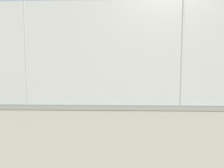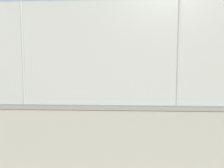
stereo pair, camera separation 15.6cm
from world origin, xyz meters
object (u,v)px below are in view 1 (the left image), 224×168
(player_foreground_swinging, at_px, (147,89))
(sports_ball, at_px, (176,85))
(player_at_service_line, at_px, (96,84))
(player_near_wall_returning, at_px, (158,83))

(player_foreground_swinging, height_order, sports_ball, player_foreground_swinging)
(player_foreground_swinging, relative_size, player_at_service_line, 1.03)
(player_at_service_line, relative_size, sports_ball, 15.71)
(player_foreground_swinging, distance_m, sports_ball, 4.81)
(player_foreground_swinging, xyz_separation_m, sports_ball, (-2.77, -3.92, -0.19))
(player_near_wall_returning, height_order, player_foreground_swinging, player_foreground_swinging)
(player_near_wall_returning, relative_size, player_foreground_swinging, 0.89)
(player_foreground_swinging, xyz_separation_m, player_at_service_line, (3.05, -2.93, -0.03))
(player_near_wall_returning, distance_m, sports_ball, 1.73)
(sports_ball, bearing_deg, player_near_wall_returning, -52.24)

